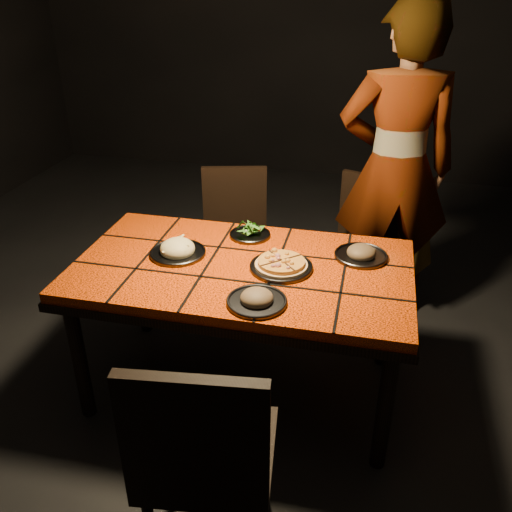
% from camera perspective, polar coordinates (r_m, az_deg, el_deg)
% --- Properties ---
extents(room_shell, '(6.04, 7.04, 3.08)m').
position_cam_1_polar(room_shell, '(2.31, -1.69, 15.50)').
color(room_shell, black).
rests_on(room_shell, ground).
extents(dining_table, '(1.62, 0.92, 0.75)m').
position_cam_1_polar(dining_table, '(2.62, -1.44, -2.44)').
color(dining_table, '#FF4908').
rests_on(dining_table, ground).
extents(chair_near, '(0.51, 0.51, 1.00)m').
position_cam_1_polar(chair_near, '(1.92, -5.52, -20.18)').
color(chair_near, black).
rests_on(chair_near, ground).
extents(chair_far_left, '(0.50, 0.50, 0.91)m').
position_cam_1_polar(chair_far_left, '(3.47, -2.22, 2.75)').
color(chair_far_left, black).
rests_on(chair_far_left, ground).
extents(chair_far_right, '(0.51, 0.51, 0.88)m').
position_cam_1_polar(chair_far_right, '(3.46, 11.07, 1.96)').
color(chair_far_right, black).
rests_on(chair_far_right, ground).
extents(diner, '(0.76, 0.56, 1.91)m').
position_cam_1_polar(diner, '(3.32, 14.47, 8.83)').
color(diner, brown).
rests_on(diner, ground).
extents(plate_pizza, '(0.35, 0.35, 0.04)m').
position_cam_1_polar(plate_pizza, '(2.55, 2.67, -0.98)').
color(plate_pizza, '#37373C').
rests_on(plate_pizza, dining_table).
extents(plate_pasta, '(0.28, 0.28, 0.09)m').
position_cam_1_polar(plate_pasta, '(2.69, -8.25, 0.63)').
color(plate_pasta, '#37373C').
rests_on(plate_pasta, dining_table).
extents(plate_salad, '(0.22, 0.22, 0.07)m').
position_cam_1_polar(plate_salad, '(2.85, -0.64, 2.56)').
color(plate_salad, '#37373C').
rests_on(plate_salad, dining_table).
extents(plate_mushroom_a, '(0.26, 0.26, 0.09)m').
position_cam_1_polar(plate_mushroom_a, '(2.29, 0.08, -4.52)').
color(plate_mushroom_a, '#37373C').
rests_on(plate_mushroom_a, dining_table).
extents(plate_mushroom_b, '(0.26, 0.26, 0.09)m').
position_cam_1_polar(plate_mushroom_b, '(2.69, 11.02, 0.29)').
color(plate_mushroom_b, '#37373C').
rests_on(plate_mushroom_b, dining_table).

